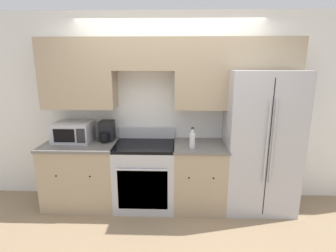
{
  "coord_description": "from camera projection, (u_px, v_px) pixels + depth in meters",
  "views": [
    {
      "loc": [
        0.11,
        -2.99,
        1.95
      ],
      "look_at": [
        -0.0,
        0.31,
        1.14
      ],
      "focal_mm": 28.0,
      "sensor_mm": 36.0,
      "label": 1
    }
  ],
  "objects": [
    {
      "name": "ground_plane",
      "position": [
        167.0,
        217.0,
        3.37
      ],
      "size": [
        12.0,
        12.0,
        0.0
      ],
      "primitive_type": "plane",
      "color": "#937A5B"
    },
    {
      "name": "wall_back",
      "position": [
        170.0,
        94.0,
        3.57
      ],
      "size": [
        8.0,
        0.39,
        2.6
      ],
      "color": "white",
      "rests_on": "ground_plane"
    },
    {
      "name": "lower_cabinets_left",
      "position": [
        82.0,
        174.0,
        3.61
      ],
      "size": [
        0.98,
        0.64,
        0.89
      ],
      "color": "tan",
      "rests_on": "ground_plane"
    },
    {
      "name": "lower_cabinets_right",
      "position": [
        199.0,
        176.0,
        3.56
      ],
      "size": [
        0.7,
        0.64,
        0.89
      ],
      "color": "tan",
      "rests_on": "ground_plane"
    },
    {
      "name": "oven_range",
      "position": [
        145.0,
        175.0,
        3.58
      ],
      "size": [
        0.79,
        0.65,
        1.05
      ],
      "color": "#B7B7BC",
      "rests_on": "ground_plane"
    },
    {
      "name": "refrigerator",
      "position": [
        260.0,
        141.0,
        3.45
      ],
      "size": [
        0.91,
        0.73,
        1.85
      ],
      "color": "#B7B7BC",
      "rests_on": "ground_plane"
    },
    {
      "name": "microwave",
      "position": [
        73.0,
        132.0,
        3.56
      ],
      "size": [
        0.5,
        0.39,
        0.27
      ],
      "color": "#B7B7BC",
      "rests_on": "lower_cabinets_left"
    },
    {
      "name": "bottle",
      "position": [
        192.0,
        140.0,
        3.3
      ],
      "size": [
        0.07,
        0.07,
        0.27
      ],
      "color": "silver",
      "rests_on": "lower_cabinets_right"
    },
    {
      "name": "paper_towel_holder",
      "position": [
        107.0,
        132.0,
        3.6
      ],
      "size": [
        0.19,
        0.28,
        0.27
      ],
      "color": "black",
      "rests_on": "lower_cabinets_left"
    }
  ]
}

